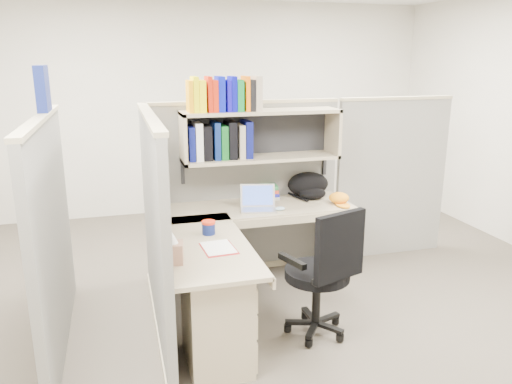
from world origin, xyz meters
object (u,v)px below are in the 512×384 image
object	(u,v)px
laptop	(258,198)
task_chair	(321,292)
snack_canister	(209,227)
backpack	(310,185)
desk	(231,283)

from	to	relation	value
laptop	task_chair	world-z (taller)	task_chair
laptop	snack_canister	xyz separation A→B (m)	(-0.52, -0.47, -0.06)
backpack	task_chair	xyz separation A→B (m)	(-0.36, -1.15, -0.49)
task_chair	laptop	bearing A→B (deg)	104.01
task_chair	backpack	bearing A→B (deg)	72.61
desk	snack_canister	world-z (taller)	snack_canister
desk	task_chair	xyz separation A→B (m)	(0.63, -0.15, -0.08)
laptop	backpack	xyz separation A→B (m)	(0.58, 0.27, 0.01)
laptop	backpack	world-z (taller)	backpack
desk	task_chair	distance (m)	0.66
desk	laptop	distance (m)	0.93
backpack	snack_canister	size ratio (longest dim) A/B	3.81
desk	laptop	world-z (taller)	laptop
laptop	backpack	bearing A→B (deg)	37.51
laptop	snack_canister	size ratio (longest dim) A/B	2.91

